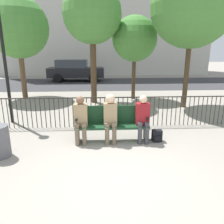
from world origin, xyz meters
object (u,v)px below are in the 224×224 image
tree_2 (193,5)px  lamp_post (2,37)px  tree_0 (135,39)px  tree_3 (18,28)px  parked_car_0 (75,70)px  tree_1 (92,14)px  backpack (157,136)px  seated_person_2 (143,116)px  seated_person_1 (110,115)px  park_bench (112,122)px  seated_person_0 (81,117)px

tree_2 → lamp_post: size_ratio=1.33×
tree_0 → tree_3: size_ratio=0.81×
tree_2 → lamp_post: 6.78m
parked_car_0 → tree_1: bearing=-77.4°
backpack → tree_3: tree_3 is taller
tree_3 → lamp_post: bearing=-77.7°
seated_person_2 → lamp_post: bearing=156.0°
seated_person_1 → seated_person_2: bearing=-0.2°
park_bench → backpack: (1.18, -0.15, -0.35)m
backpack → tree_0: 5.91m
backpack → tree_3: (-5.28, 5.79, 3.18)m
seated_person_2 → tree_0: bearing=84.2°
seated_person_2 → parked_car_0: 12.15m
backpack → lamp_post: bearing=157.6°
seated_person_0 → seated_person_2: (1.59, 0.00, 0.00)m
lamp_post → parked_car_0: lamp_post is taller
backpack → seated_person_2: bearing=176.6°
backpack → parked_car_0: parked_car_0 is taller
park_bench → lamp_post: size_ratio=0.46×
seated_person_0 → backpack: size_ratio=3.98×
tree_2 → seated_person_2: bearing=-124.9°
tree_1 → tree_3: tree_1 is taller
park_bench → tree_3: (-4.10, 5.64, 2.83)m
lamp_post → tree_0: bearing=37.2°
seated_person_0 → seated_person_2: 1.59m
tree_0 → tree_1: 2.25m
park_bench → seated_person_2: seated_person_2 is taller
tree_0 → parked_car_0: (-3.53, 6.51, -1.96)m
seated_person_1 → seated_person_0: bearing=-179.8°
seated_person_2 → tree_2: bearing=55.1°
lamp_post → tree_2: bearing=14.6°
tree_3 → lamp_post: tree_3 is taller
park_bench → lamp_post: (-3.24, 1.66, 2.21)m
tree_3 → tree_2: bearing=-17.4°
seated_person_1 → tree_2: size_ratio=0.23×
tree_0 → tree_2: (1.89, -1.78, 1.14)m
lamp_post → park_bench: bearing=-27.2°
backpack → seated_person_0: bearing=179.3°
backpack → park_bench: bearing=172.7°
tree_2 → tree_3: (-7.32, 2.29, -0.61)m
tree_2 → seated_person_0: bearing=-139.1°
park_bench → backpack: 1.24m
tree_0 → tree_2: bearing=-43.3°
backpack → tree_2: (2.04, 3.50, 3.79)m
tree_3 → parked_car_0: size_ratio=1.13×
backpack → tree_0: tree_0 is taller
seated_person_0 → backpack: (1.98, -0.02, -0.53)m
park_bench → tree_0: bearing=75.5°
seated_person_1 → tree_3: bearing=125.1°
backpack → parked_car_0: bearing=106.0°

